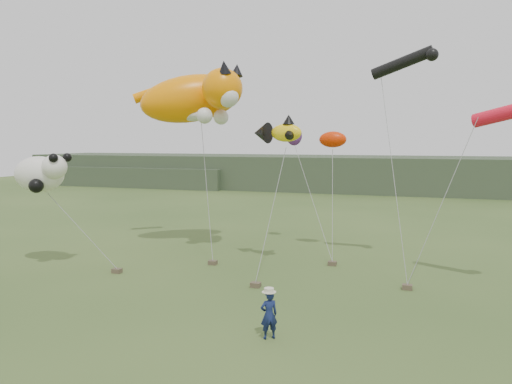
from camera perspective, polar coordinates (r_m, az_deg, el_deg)
ground at (r=17.25m, az=0.36°, el=-14.01°), size 120.00×120.00×0.00m
headland at (r=60.79m, az=10.70°, el=2.06°), size 90.00×13.00×4.00m
festival_attendant at (r=15.23m, az=1.49°, el=-13.85°), size 0.63×0.59×1.45m
sandbag_anchors at (r=22.13m, az=0.69°, el=-9.23°), size 12.75×4.80×0.20m
cat_kite at (r=27.02m, az=-6.69°, el=10.71°), size 7.31×5.21×3.37m
fish_kite at (r=23.06m, az=2.41°, el=6.84°), size 2.63×1.75×1.31m
tube_kites at (r=22.63m, az=22.86°, el=11.08°), size 7.34×4.27×3.70m
panda_kite at (r=25.05m, az=-23.31°, el=1.96°), size 2.94×1.90×1.82m
misc_kites at (r=27.11m, az=7.04°, el=6.15°), size 3.59×2.09×1.19m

